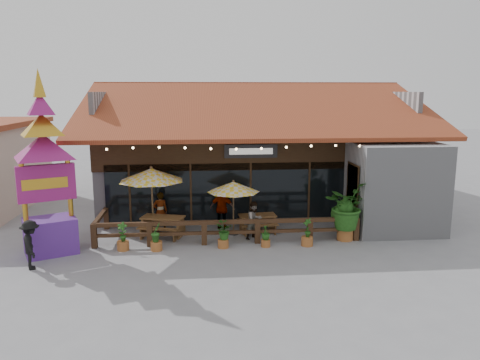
{
  "coord_description": "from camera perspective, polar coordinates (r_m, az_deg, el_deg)",
  "views": [
    {
      "loc": [
        -2.67,
        -17.24,
        5.64
      ],
      "look_at": [
        -0.98,
        1.5,
        2.05
      ],
      "focal_mm": 35.0,
      "sensor_mm": 36.0,
      "label": 1
    }
  ],
  "objects": [
    {
      "name": "patio_railing",
      "position": [
        17.71,
        -3.61,
        -5.71
      ],
      "size": [
        10.0,
        2.6,
        0.92
      ],
      "color": "#422817",
      "rests_on": "ground"
    },
    {
      "name": "thai_sign_tower",
      "position": [
        17.24,
        -22.79,
        3.24
      ],
      "size": [
        3.36,
        3.36,
        6.86
      ],
      "color": "#58268E",
      "rests_on": "ground"
    },
    {
      "name": "picnic_table_right",
      "position": [
        19.05,
        2.14,
        -4.93
      ],
      "size": [
        1.59,
        1.41,
        0.71
      ],
      "color": "brown",
      "rests_on": "ground"
    },
    {
      "name": "restaurant_building",
      "position": [
        24.27,
        1.83,
        2.66
      ],
      "size": [
        15.5,
        14.73,
        6.09
      ],
      "color": "#A6A6AB",
      "rests_on": "ground"
    },
    {
      "name": "umbrella_right",
      "position": [
        18.36,
        -0.81,
        -0.87
      ],
      "size": [
        2.16,
        2.16,
        2.21
      ],
      "color": "brown",
      "rests_on": "ground"
    },
    {
      "name": "planter_d",
      "position": [
        17.29,
        3.16,
        -6.85
      ],
      "size": [
        0.43,
        0.43,
        0.84
      ],
      "color": "#9A592A",
      "rests_on": "ground"
    },
    {
      "name": "diner_a",
      "position": [
        19.33,
        -9.69,
        -3.81
      ],
      "size": [
        0.67,
        0.53,
        1.63
      ],
      "primitive_type": "imported",
      "rotation": [
        0.0,
        0.0,
        3.39
      ],
      "color": "#322110",
      "rests_on": "ground"
    },
    {
      "name": "planter_b",
      "position": [
        17.12,
        -10.18,
        -6.98
      ],
      "size": [
        0.45,
        0.48,
        1.02
      ],
      "color": "#9A592A",
      "rests_on": "ground"
    },
    {
      "name": "planter_e",
      "position": [
        17.54,
        8.21,
        -6.55
      ],
      "size": [
        0.43,
        0.44,
        1.05
      ],
      "color": "#9A592A",
      "rests_on": "ground"
    },
    {
      "name": "diner_c",
      "position": [
        19.31,
        -2.17,
        -3.46
      ],
      "size": [
        1.12,
        0.74,
        1.77
      ],
      "primitive_type": "imported",
      "rotation": [
        0.0,
        0.0,
        2.81
      ],
      "color": "#322110",
      "rests_on": "ground"
    },
    {
      "name": "tropical_plant",
      "position": [
        18.24,
        12.82,
        -3.17
      ],
      "size": [
        2.16,
        2.21,
        2.31
      ],
      "color": "#9A592A",
      "rests_on": "ground"
    },
    {
      "name": "planter_a",
      "position": [
        17.4,
        -14.1,
        -6.94
      ],
      "size": [
        0.42,
        0.42,
        1.04
      ],
      "color": "#9A592A",
      "rests_on": "ground"
    },
    {
      "name": "diner_b",
      "position": [
        18.1,
        1.78,
        -4.92
      ],
      "size": [
        0.91,
        0.87,
        1.47
      ],
      "primitive_type": "imported",
      "rotation": [
        0.0,
        0.0,
        0.6
      ],
      "color": "#322110",
      "rests_on": "ground"
    },
    {
      "name": "picnic_table_left",
      "position": [
        18.71,
        -9.37,
        -5.19
      ],
      "size": [
        1.97,
        1.82,
        0.79
      ],
      "color": "brown",
      "rests_on": "ground"
    },
    {
      "name": "ground",
      "position": [
        18.34,
        3.5,
        -7.14
      ],
      "size": [
        100.0,
        100.0,
        0.0
      ],
      "primitive_type": "plane",
      "color": "gray",
      "rests_on": "ground"
    },
    {
      "name": "pedestrian",
      "position": [
        16.51,
        -24.14,
        -7.22
      ],
      "size": [
        0.94,
        1.19,
        1.61
      ],
      "primitive_type": "imported",
      "rotation": [
        0.0,
        0.0,
        1.95
      ],
      "color": "black",
      "rests_on": "ground"
    },
    {
      "name": "planter_c",
      "position": [
        17.12,
        -2.07,
        -6.5
      ],
      "size": [
        0.76,
        0.72,
        0.98
      ],
      "color": "#9A592A",
      "rests_on": "ground"
    },
    {
      "name": "umbrella_left",
      "position": [
        18.63,
        -10.74,
        0.6
      ],
      "size": [
        3.3,
        3.3,
        2.75
      ],
      "color": "brown",
      "rests_on": "ground"
    }
  ]
}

